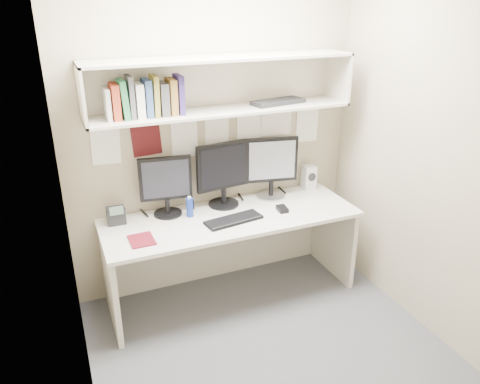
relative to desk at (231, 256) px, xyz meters
name	(u,v)px	position (x,y,z in m)	size (l,w,h in m)	color
floor	(265,342)	(0.00, -0.65, -0.37)	(2.40, 2.00, 0.01)	#444449
wall_back	(214,134)	(0.00, 0.35, 0.93)	(2.40, 0.02, 2.60)	gray
wall_front	(369,249)	(0.00, -1.65, 0.93)	(2.40, 0.02, 2.60)	gray
wall_left	(64,205)	(-1.20, -0.65, 0.93)	(0.02, 2.00, 2.60)	gray
wall_right	(421,151)	(1.20, -0.65, 0.93)	(0.02, 2.00, 2.60)	gray
desk	(231,256)	(0.00, 0.00, 0.00)	(2.00, 0.70, 0.73)	beige
overhead_hutch	(220,84)	(0.00, 0.21, 1.35)	(2.00, 0.38, 0.40)	beige
pinned_papers	(215,140)	(0.00, 0.34, 0.88)	(1.92, 0.01, 0.48)	white
monitor_left	(166,184)	(-0.45, 0.22, 0.62)	(0.41, 0.22, 0.47)	black
monitor_center	(223,172)	(0.02, 0.22, 0.65)	(0.45, 0.25, 0.53)	black
monitor_right	(271,166)	(0.45, 0.22, 0.64)	(0.45, 0.25, 0.52)	#A5A5AA
keyboard	(234,220)	(-0.02, -0.10, 0.37)	(0.45, 0.16, 0.02)	black
mouse	(282,209)	(0.41, -0.08, 0.38)	(0.07, 0.11, 0.03)	black
speaker	(309,177)	(0.84, 0.26, 0.47)	(0.11, 0.11, 0.21)	#BBBBB7
blue_bottle	(190,207)	(-0.30, 0.11, 0.44)	(0.05, 0.05, 0.17)	navy
maroon_notebook	(142,240)	(-0.73, -0.14, 0.37)	(0.17, 0.21, 0.01)	maroon
desk_phone	(116,215)	(-0.85, 0.21, 0.43)	(0.14, 0.12, 0.16)	black
book_stack	(145,98)	(-0.57, 0.15, 1.30)	(0.53, 0.18, 0.29)	beige
hutch_tray	(278,102)	(0.47, 0.16, 1.19)	(0.43, 0.16, 0.03)	black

